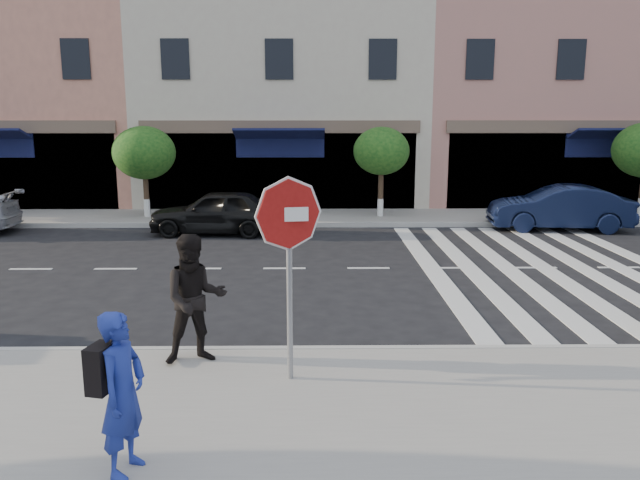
{
  "coord_description": "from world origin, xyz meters",
  "views": [
    {
      "loc": [
        0.68,
        -10.38,
        3.61
      ],
      "look_at": [
        0.8,
        0.5,
        1.4
      ],
      "focal_mm": 35.0,
      "sensor_mm": 36.0,
      "label": 1
    }
  ],
  "objects_px": {
    "walker": "(195,299)",
    "car_far_mid": "(217,212)",
    "stop_sign": "(289,235)",
    "photographer": "(123,393)",
    "car_far_right": "(559,208)"
  },
  "relations": [
    {
      "from": "walker",
      "to": "car_far_mid",
      "type": "relative_size",
      "value": 0.46
    },
    {
      "from": "walker",
      "to": "stop_sign",
      "type": "bearing_deg",
      "value": -42.06
    },
    {
      "from": "stop_sign",
      "to": "car_far_mid",
      "type": "height_order",
      "value": "stop_sign"
    },
    {
      "from": "stop_sign",
      "to": "car_far_mid",
      "type": "bearing_deg",
      "value": 95.51
    },
    {
      "from": "photographer",
      "to": "walker",
      "type": "relative_size",
      "value": 0.89
    },
    {
      "from": "stop_sign",
      "to": "walker",
      "type": "bearing_deg",
      "value": 147.46
    },
    {
      "from": "car_far_mid",
      "to": "car_far_right",
      "type": "height_order",
      "value": "car_far_right"
    },
    {
      "from": "walker",
      "to": "car_far_mid",
      "type": "bearing_deg",
      "value": 79.58
    },
    {
      "from": "car_far_mid",
      "to": "photographer",
      "type": "bearing_deg",
      "value": 7.44
    },
    {
      "from": "stop_sign",
      "to": "car_far_right",
      "type": "xyz_separation_m",
      "value": [
        8.06,
        11.54,
        -1.39
      ]
    },
    {
      "from": "stop_sign",
      "to": "photographer",
      "type": "relative_size",
      "value": 1.64
    },
    {
      "from": "car_far_right",
      "to": "walker",
      "type": "bearing_deg",
      "value": -34.58
    },
    {
      "from": "photographer",
      "to": "car_far_right",
      "type": "relative_size",
      "value": 0.38
    },
    {
      "from": "stop_sign",
      "to": "car_far_mid",
      "type": "distance_m",
      "value": 11.38
    },
    {
      "from": "stop_sign",
      "to": "photographer",
      "type": "xyz_separation_m",
      "value": [
        -1.53,
        -2.16,
        -1.13
      ]
    }
  ]
}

